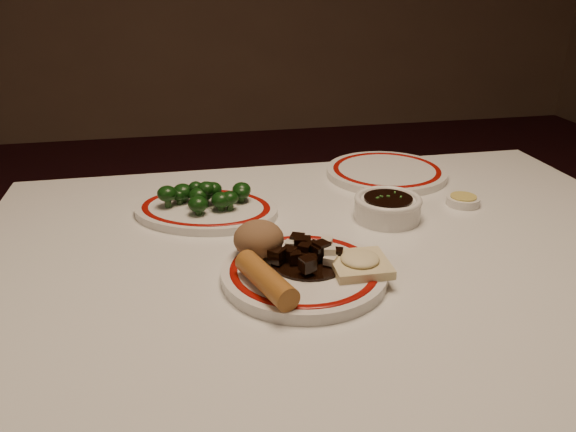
{
  "coord_description": "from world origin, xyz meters",
  "views": [
    {
      "loc": [
        -0.24,
        -0.78,
        1.17
      ],
      "look_at": [
        -0.08,
        0.05,
        0.8
      ],
      "focal_mm": 35.0,
      "sensor_mm": 36.0,
      "label": 1
    }
  ],
  "objects_px": {
    "fried_wonton": "(360,262)",
    "rice_mound": "(259,239)",
    "dining_table": "(339,299)",
    "main_plate": "(304,273)",
    "stirfry_heap": "(308,255)",
    "spring_roll": "(266,279)",
    "soy_bowl": "(387,209)",
    "broccoli_plate": "(206,210)",
    "broccoli_pile": "(204,194)"
  },
  "relations": [
    {
      "from": "main_plate",
      "to": "stirfry_heap",
      "type": "xyz_separation_m",
      "value": [
        0.01,
        0.02,
        0.02
      ]
    },
    {
      "from": "dining_table",
      "to": "rice_mound",
      "type": "bearing_deg",
      "value": -171.36
    },
    {
      "from": "main_plate",
      "to": "broccoli_plate",
      "type": "relative_size",
      "value": 0.87
    },
    {
      "from": "dining_table",
      "to": "fried_wonton",
      "type": "bearing_deg",
      "value": -89.23
    },
    {
      "from": "rice_mound",
      "to": "dining_table",
      "type": "bearing_deg",
      "value": 8.64
    },
    {
      "from": "dining_table",
      "to": "fried_wonton",
      "type": "height_order",
      "value": "fried_wonton"
    },
    {
      "from": "rice_mound",
      "to": "fried_wonton",
      "type": "bearing_deg",
      "value": -27.07
    },
    {
      "from": "stirfry_heap",
      "to": "broccoli_plate",
      "type": "distance_m",
      "value": 0.29
    },
    {
      "from": "main_plate",
      "to": "soy_bowl",
      "type": "height_order",
      "value": "soy_bowl"
    },
    {
      "from": "stirfry_heap",
      "to": "spring_roll",
      "type": "bearing_deg",
      "value": -137.35
    },
    {
      "from": "main_plate",
      "to": "fried_wonton",
      "type": "xyz_separation_m",
      "value": [
        0.08,
        -0.02,
        0.02
      ]
    },
    {
      "from": "rice_mound",
      "to": "soy_bowl",
      "type": "relative_size",
      "value": 0.64
    },
    {
      "from": "spring_roll",
      "to": "soy_bowl",
      "type": "height_order",
      "value": "spring_roll"
    },
    {
      "from": "broccoli_pile",
      "to": "broccoli_plate",
      "type": "bearing_deg",
      "value": -75.46
    },
    {
      "from": "broccoli_plate",
      "to": "broccoli_pile",
      "type": "height_order",
      "value": "broccoli_pile"
    },
    {
      "from": "fried_wonton",
      "to": "stirfry_heap",
      "type": "height_order",
      "value": "stirfry_heap"
    },
    {
      "from": "rice_mound",
      "to": "broccoli_pile",
      "type": "xyz_separation_m",
      "value": [
        -0.07,
        0.22,
        -0.01
      ]
    },
    {
      "from": "broccoli_pile",
      "to": "soy_bowl",
      "type": "distance_m",
      "value": 0.34
    },
    {
      "from": "dining_table",
      "to": "soy_bowl",
      "type": "xyz_separation_m",
      "value": [
        0.12,
        0.11,
        0.11
      ]
    },
    {
      "from": "fried_wonton",
      "to": "soy_bowl",
      "type": "relative_size",
      "value": 0.7
    },
    {
      "from": "dining_table",
      "to": "broccoli_pile",
      "type": "distance_m",
      "value": 0.31
    },
    {
      "from": "broccoli_pile",
      "to": "soy_bowl",
      "type": "height_order",
      "value": "broccoli_pile"
    },
    {
      "from": "broccoli_pile",
      "to": "stirfry_heap",
      "type": "bearing_deg",
      "value": -61.82
    },
    {
      "from": "main_plate",
      "to": "broccoli_pile",
      "type": "bearing_deg",
      "value": 114.87
    },
    {
      "from": "spring_roll",
      "to": "stirfry_heap",
      "type": "relative_size",
      "value": 1.02
    },
    {
      "from": "main_plate",
      "to": "fried_wonton",
      "type": "bearing_deg",
      "value": -12.01
    },
    {
      "from": "main_plate",
      "to": "spring_roll",
      "type": "height_order",
      "value": "spring_roll"
    },
    {
      "from": "fried_wonton",
      "to": "soy_bowl",
      "type": "height_order",
      "value": "same"
    },
    {
      "from": "rice_mound",
      "to": "soy_bowl",
      "type": "distance_m",
      "value": 0.29
    },
    {
      "from": "dining_table",
      "to": "main_plate",
      "type": "xyz_separation_m",
      "value": [
        -0.08,
        -0.07,
        0.1
      ]
    },
    {
      "from": "broccoli_plate",
      "to": "soy_bowl",
      "type": "relative_size",
      "value": 2.7
    },
    {
      "from": "spring_roll",
      "to": "fried_wonton",
      "type": "bearing_deg",
      "value": -6.15
    },
    {
      "from": "rice_mound",
      "to": "fried_wonton",
      "type": "relative_size",
      "value": 0.91
    },
    {
      "from": "stirfry_heap",
      "to": "broccoli_pile",
      "type": "xyz_separation_m",
      "value": [
        -0.14,
        0.25,
        0.01
      ]
    },
    {
      "from": "broccoli_pile",
      "to": "fried_wonton",
      "type": "bearing_deg",
      "value": -54.63
    },
    {
      "from": "fried_wonton",
      "to": "broccoli_plate",
      "type": "relative_size",
      "value": 0.26
    },
    {
      "from": "main_plate",
      "to": "broccoli_plate",
      "type": "height_order",
      "value": "main_plate"
    },
    {
      "from": "rice_mound",
      "to": "broccoli_plate",
      "type": "height_order",
      "value": "rice_mound"
    },
    {
      "from": "stirfry_heap",
      "to": "broccoli_pile",
      "type": "height_order",
      "value": "broccoli_pile"
    },
    {
      "from": "main_plate",
      "to": "rice_mound",
      "type": "bearing_deg",
      "value": 137.56
    },
    {
      "from": "dining_table",
      "to": "broccoli_plate",
      "type": "xyz_separation_m",
      "value": [
        -0.2,
        0.2,
        0.1
      ]
    },
    {
      "from": "dining_table",
      "to": "main_plate",
      "type": "bearing_deg",
      "value": -136.38
    },
    {
      "from": "dining_table",
      "to": "spring_roll",
      "type": "bearing_deg",
      "value": -139.14
    },
    {
      "from": "fried_wonton",
      "to": "broccoli_pile",
      "type": "relative_size",
      "value": 0.49
    },
    {
      "from": "rice_mound",
      "to": "stirfry_heap",
      "type": "xyz_separation_m",
      "value": [
        0.07,
        -0.03,
        -0.02
      ]
    },
    {
      "from": "broccoli_plate",
      "to": "broccoli_pile",
      "type": "distance_m",
      "value": 0.03
    },
    {
      "from": "dining_table",
      "to": "broccoli_plate",
      "type": "distance_m",
      "value": 0.3
    },
    {
      "from": "stirfry_heap",
      "to": "broccoli_pile",
      "type": "bearing_deg",
      "value": 118.18
    },
    {
      "from": "fried_wonton",
      "to": "rice_mound",
      "type": "bearing_deg",
      "value": 152.93
    },
    {
      "from": "broccoli_plate",
      "to": "soy_bowl",
      "type": "height_order",
      "value": "soy_bowl"
    }
  ]
}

